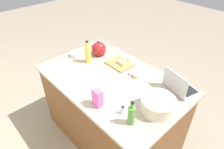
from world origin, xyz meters
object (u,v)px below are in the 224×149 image
at_px(laptop, 179,86).
at_px(mixing_bowl_large, 158,104).
at_px(bottle_olive, 131,115).
at_px(cutting_board, 120,64).
at_px(ramekin_medium, 93,45).
at_px(kitchen_timer, 123,110).
at_px(ramekin_small, 137,75).
at_px(bottle_oil, 88,54).
at_px(kettle, 99,49).
at_px(ramekin_wide, 74,54).
at_px(candy_bag, 98,98).
at_px(butter_stick_left, 121,63).

distance_m(laptop, mixing_bowl_large, 0.38).
distance_m(bottle_olive, cutting_board, 0.88).
xyz_separation_m(ramekin_medium, kitchen_timer, (-1.13, 0.58, 0.01)).
bearing_deg(ramekin_small, bottle_oil, 18.37).
height_order(laptop, bottle_oil, bottle_oil).
bearing_deg(kettle, ramekin_wide, 54.21).
distance_m(mixing_bowl_large, ramekin_medium, 1.35).
bearing_deg(kettle, bottle_olive, 153.35).
height_order(cutting_board, ramekin_small, ramekin_small).
xyz_separation_m(ramekin_small, candy_bag, (-0.04, 0.58, 0.06)).
distance_m(butter_stick_left, ramekin_small, 0.28).
relative_size(cutting_board, ramekin_wide, 2.88).
distance_m(bottle_oil, kitchen_timer, 0.91).
height_order(bottle_oil, candy_bag, bottle_oil).
bearing_deg(cutting_board, ramekin_medium, -5.98).
relative_size(bottle_olive, ramekin_medium, 2.77).
xyz_separation_m(kettle, ramekin_wide, (0.18, 0.25, -0.05)).
bearing_deg(mixing_bowl_large, butter_stick_left, -20.96).
distance_m(butter_stick_left, ramekin_medium, 0.60).
bearing_deg(laptop, butter_stick_left, 8.91).
distance_m(mixing_bowl_large, bottle_olive, 0.28).
height_order(laptop, ramekin_wide, laptop).
distance_m(bottle_olive, candy_bag, 0.35).
relative_size(bottle_oil, ramekin_wide, 2.72).
relative_size(bottle_olive, butter_stick_left, 2.09).
relative_size(laptop, ramekin_medium, 4.27).
bearing_deg(bottle_oil, kitchen_timer, 161.51).
xyz_separation_m(butter_stick_left, ramekin_small, (-0.27, 0.03, -0.01)).
relative_size(cutting_board, butter_stick_left, 2.59).
relative_size(ramekin_medium, candy_bag, 0.49).
bearing_deg(laptop, kettle, 7.47).
height_order(laptop, ramekin_small, laptop).
distance_m(kettle, candy_bag, 0.89).
bearing_deg(ramekin_wide, bottle_oil, -167.04).
height_order(mixing_bowl_large, butter_stick_left, mixing_bowl_large).
relative_size(kettle, ramekin_medium, 2.57).
height_order(bottle_oil, butter_stick_left, bottle_oil).
bearing_deg(kettle, candy_bag, 139.72).
xyz_separation_m(mixing_bowl_large, bottle_oil, (1.03, -0.04, 0.04)).
bearing_deg(cutting_board, candy_bag, 119.39).
relative_size(mixing_bowl_large, candy_bag, 1.78).
bearing_deg(ramekin_small, laptop, -161.35).
bearing_deg(cutting_board, ramekin_wide, 28.41).
distance_m(mixing_bowl_large, bottle_oil, 1.04).
relative_size(laptop, kettle, 1.66).
bearing_deg(ramekin_small, kitchen_timer, 118.38).
distance_m(bottle_oil, butter_stick_left, 0.40).
xyz_separation_m(bottle_oil, ramekin_medium, (0.27, -0.29, -0.09)).
bearing_deg(kettle, bottle_oil, 102.49).
relative_size(laptop, ramekin_small, 3.93).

